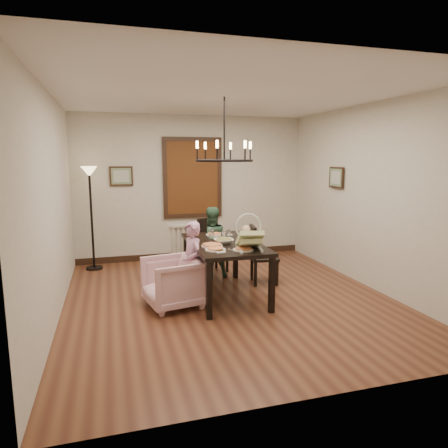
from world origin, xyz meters
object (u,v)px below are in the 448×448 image
dining_table (224,248)px  chair_far (214,245)px  baby_bouncer (249,237)px  drinking_glass (223,236)px  chair_right (264,254)px  armchair (173,282)px  elderly_woman (192,270)px  floor_lamp (92,220)px  seated_man (211,249)px

dining_table → chair_far: size_ratio=1.80×
baby_bouncer → drinking_glass: baby_bouncer is taller
baby_bouncer → dining_table: bearing=119.9°
dining_table → baby_bouncer: 0.62m
dining_table → chair_right: bearing=27.3°
drinking_glass → chair_far: bearing=82.3°
armchair → elderly_woman: (0.26, 0.02, 0.14)m
armchair → drinking_glass: drinking_glass is taller
chair_right → armchair: (-1.55, -0.61, -0.14)m
armchair → floor_lamp: bearing=-164.9°
chair_right → floor_lamp: floor_lamp is taller
armchair → floor_lamp: 2.55m
seated_man → elderly_woman: bearing=55.2°
dining_table → floor_lamp: size_ratio=0.94×
dining_table → chair_far: bearing=82.9°
chair_right → seated_man: size_ratio=0.95×
chair_right → elderly_woman: bearing=124.9°
chair_right → baby_bouncer: 1.20m
chair_right → floor_lamp: (-2.65, 1.62, 0.43)m
chair_far → seated_man: 0.34m
dining_table → baby_bouncer: bearing=-70.0°
dining_table → drinking_glass: bearing=87.2°
dining_table → elderly_woman: (-0.51, -0.19, -0.23)m
drinking_glass → floor_lamp: (-1.88, 1.96, 0.03)m
baby_bouncer → chair_far: bearing=101.1°
chair_far → armchair: chair_far is taller
elderly_woman → armchair: bearing=-98.3°
chair_far → drinking_glass: 1.27m
elderly_woman → floor_lamp: floor_lamp is taller
drinking_glass → seated_man: bearing=87.9°
dining_table → floor_lamp: 2.75m
chair_right → elderly_woman: elderly_woman is taller
dining_table → baby_bouncer: baby_bouncer is taller
chair_far → floor_lamp: floor_lamp is taller
elderly_woman → floor_lamp: 2.62m
chair_far → baby_bouncer: baby_bouncer is taller
chair_right → drinking_glass: drinking_glass is taller
seated_man → armchair: bearing=45.9°
elderly_woman → floor_lamp: size_ratio=0.53×
elderly_woman → seated_man: (0.55, 1.12, 0.02)m
floor_lamp → elderly_woman: bearing=-58.3°
baby_bouncer → drinking_glass: (-0.19, 0.58, -0.09)m
baby_bouncer → floor_lamp: size_ratio=0.28×
baby_bouncer → floor_lamp: 3.28m
chair_far → armchair: 1.74m
armchair → chair_far: bearing=136.1°
chair_right → drinking_glass: bearing=124.4°
armchair → floor_lamp: floor_lamp is taller
armchair → seated_man: (0.81, 1.14, 0.16)m
dining_table → drinking_glass: size_ratio=11.36×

